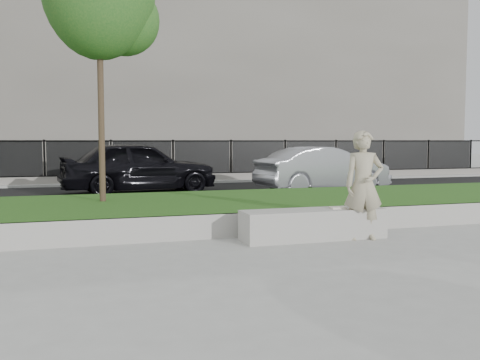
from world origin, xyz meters
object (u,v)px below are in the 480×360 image
object	(u,v)px
stone_bench	(314,224)
car_dark	(139,167)
man	(364,185)
car_silver	(323,169)
book	(338,208)

from	to	relation	value
stone_bench	car_dark	bearing A→B (deg)	102.07
stone_bench	man	xyz separation A→B (m)	(0.75, -0.26, 0.63)
car_dark	stone_bench	bearing A→B (deg)	-174.32
man	car_silver	world-z (taller)	man
man	book	world-z (taller)	man
stone_bench	man	world-z (taller)	man
car_dark	car_silver	world-z (taller)	car_dark
man	car_dark	size ratio (longest dim) A/B	0.39
book	car_silver	xyz separation A→B (m)	(3.20, 6.94, 0.22)
stone_bench	man	size ratio (longest dim) A/B	1.36
book	stone_bench	bearing A→B (deg)	-179.49
book	car_silver	size ratio (longest dim) A/B	0.06
car_dark	car_silver	size ratio (longest dim) A/B	1.10
stone_bench	car_dark	size ratio (longest dim) A/B	0.52
car_silver	stone_bench	bearing A→B (deg)	145.27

